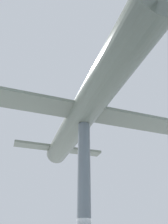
{
  "coord_description": "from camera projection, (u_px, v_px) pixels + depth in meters",
  "views": [
    {
      "loc": [
        2.79,
        10.23,
        1.53
      ],
      "look_at": [
        0.0,
        0.0,
        7.98
      ],
      "focal_mm": 35.0,
      "sensor_mm": 36.0,
      "label": 1
    }
  ],
  "objects": [
    {
      "name": "support_pylon_central",
      "position": [
        84.0,
        193.0,
        10.12
      ],
      "size": [
        0.64,
        0.64,
        7.16
      ],
      "color": "slate",
      "rests_on": "ground_plane"
    },
    {
      "name": "suspended_airplane",
      "position": [
        85.0,
        110.0,
        12.22
      ],
      "size": [
        21.82,
        15.91,
        2.74
      ],
      "rotation": [
        0.0,
        0.0,
        0.06
      ],
      "color": "slate",
      "rests_on": "support_pylon_central"
    }
  ]
}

